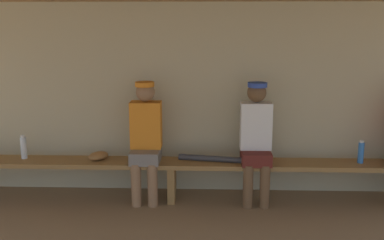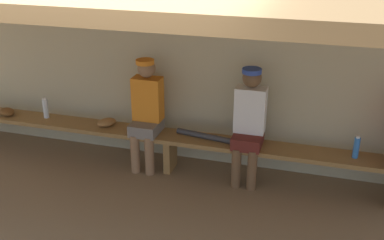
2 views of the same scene
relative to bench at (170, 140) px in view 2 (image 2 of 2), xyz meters
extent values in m
cube|color=#B7AD8C|center=(0.00, 0.45, 0.71)|extent=(8.00, 0.20, 2.20)
cube|color=olive|center=(0.00, 0.00, 0.05)|extent=(6.00, 0.36, 0.05)
cube|color=olive|center=(0.00, 0.00, -0.18)|extent=(0.08, 0.29, 0.41)
cube|color=#591E19|center=(0.93, -0.02, 0.14)|extent=(0.32, 0.40, 0.14)
cylinder|color=brown|center=(0.84, -0.18, -0.15)|extent=(0.11, 0.11, 0.48)
cylinder|color=brown|center=(1.02, -0.18, -0.15)|extent=(0.11, 0.11, 0.48)
cube|color=white|center=(0.93, 0.06, 0.47)|extent=(0.34, 0.20, 0.52)
sphere|color=brown|center=(0.93, 0.06, 0.84)|extent=(0.21, 0.21, 0.21)
cylinder|color=#2D47A5|center=(0.93, 0.02, 0.93)|extent=(0.21, 0.21, 0.05)
cube|color=slate|center=(-0.29, -0.02, 0.14)|extent=(0.32, 0.40, 0.14)
cylinder|color=#8C6647|center=(-0.38, -0.18, -0.15)|extent=(0.11, 0.11, 0.48)
cylinder|color=#8C6647|center=(-0.20, -0.18, -0.15)|extent=(0.11, 0.11, 0.48)
cube|color=orange|center=(-0.29, 0.06, 0.47)|extent=(0.34, 0.20, 0.52)
sphere|color=#8C6647|center=(-0.29, 0.06, 0.84)|extent=(0.21, 0.21, 0.21)
cylinder|color=orange|center=(-0.29, 0.02, 0.93)|extent=(0.21, 0.21, 0.05)
cylinder|color=blue|center=(2.08, 0.01, 0.19)|extent=(0.06, 0.06, 0.23)
cylinder|color=white|center=(2.08, 0.01, 0.32)|extent=(0.04, 0.04, 0.02)
cylinder|color=silver|center=(-1.68, 0.05, 0.20)|extent=(0.07, 0.07, 0.25)
cylinder|color=white|center=(-1.68, 0.05, 0.33)|extent=(0.05, 0.05, 0.02)
ellipsoid|color=olive|center=(-0.83, 0.03, 0.12)|extent=(0.28, 0.29, 0.09)
ellipsoid|color=brown|center=(-2.22, -0.03, 0.12)|extent=(0.29, 0.27, 0.09)
cylinder|color=#333338|center=(0.48, 0.00, 0.11)|extent=(0.82, 0.20, 0.07)
camera|label=1|loc=(0.40, -4.79, 1.58)|focal=42.04mm
camera|label=2|loc=(1.65, -4.69, 2.40)|focal=43.47mm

